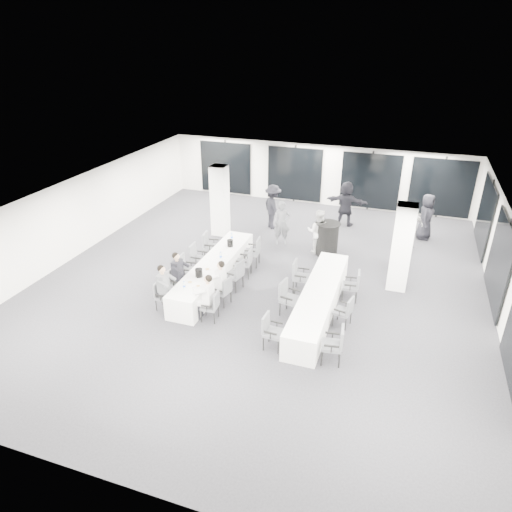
{
  "coord_description": "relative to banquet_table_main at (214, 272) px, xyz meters",
  "views": [
    {
      "loc": [
        4.06,
        -12.47,
        7.36
      ],
      "look_at": [
        -0.13,
        -0.2,
        0.98
      ],
      "focal_mm": 32.0,
      "sensor_mm": 36.0,
      "label": 1
    }
  ],
  "objects": [
    {
      "name": "water_bottle_a",
      "position": [
        -0.11,
        -1.85,
        0.49
      ],
      "size": [
        0.07,
        0.07,
        0.23
      ],
      "primitive_type": "cylinder",
      "color": "silver",
      "rests_on": "banquet_table_main"
    },
    {
      "name": "ice_bucket_near",
      "position": [
        -0.02,
        -1.06,
        0.5
      ],
      "size": [
        0.22,
        0.22,
        0.26
      ],
      "primitive_type": "cylinder",
      "color": "black",
      "rests_on": "banquet_table_main"
    },
    {
      "name": "plate_a",
      "position": [
        -0.11,
        -1.48,
        0.39
      ],
      "size": [
        0.21,
        0.21,
        0.03
      ],
      "color": "white",
      "rests_on": "banquet_table_main"
    },
    {
      "name": "water_bottle_b",
      "position": [
        0.14,
        0.25,
        0.49
      ],
      "size": [
        0.08,
        0.08,
        0.24
      ],
      "primitive_type": "cylinder",
      "color": "silver",
      "rests_on": "banquet_table_main"
    },
    {
      "name": "standing_guest_f",
      "position": [
        3.23,
        6.33,
        0.7
      ],
      "size": [
        2.02,
        0.92,
        2.14
      ],
      "primitive_type": "imported",
      "rotation": [
        0.0,
        0.0,
        3.06
      ],
      "color": "black",
      "rests_on": "floor"
    },
    {
      "name": "seated_guest_b",
      "position": [
        -0.67,
        -1.07,
        0.44
      ],
      "size": [
        0.5,
        0.38,
        1.44
      ],
      "rotation": [
        0.0,
        0.0,
        -1.57
      ],
      "color": "black",
      "rests_on": "floor"
    },
    {
      "name": "chair_side_right_near",
      "position": [
        4.42,
        -2.74,
        0.2
      ],
      "size": [
        0.57,
        0.61,
        1.0
      ],
      "rotation": [
        0.0,
        0.0,
        1.71
      ],
      "color": "#4C4F53",
      "rests_on": "floor"
    },
    {
      "name": "seated_guest_d",
      "position": [
        0.67,
        -1.15,
        0.44
      ],
      "size": [
        0.5,
        0.38,
        1.44
      ],
      "rotation": [
        0.0,
        0.0,
        1.57
      ],
      "color": "silver",
      "rests_on": "floor"
    },
    {
      "name": "standing_guest_d",
      "position": [
        5.85,
        4.59,
        0.66
      ],
      "size": [
        1.38,
        1.29,
        2.07
      ],
      "primitive_type": "imported",
      "rotation": [
        0.0,
        0.0,
        3.8
      ],
      "color": "silver",
      "rests_on": "floor"
    },
    {
      "name": "standing_guest_c",
      "position": [
        0.45,
        5.04,
        0.67
      ],
      "size": [
        1.44,
        1.45,
        2.09
      ],
      "primitive_type": "imported",
      "rotation": [
        0.0,
        0.0,
        2.34
      ],
      "color": "black",
      "rests_on": "floor"
    },
    {
      "name": "chair_main_right_mid",
      "position": [
        0.84,
        -0.2,
        0.2
      ],
      "size": [
        0.6,
        0.63,
        1.0
      ],
      "rotation": [
        0.0,
        0.0,
        1.36
      ],
      "color": "#4C4F53",
      "rests_on": "floor"
    },
    {
      "name": "standing_guest_e",
      "position": [
        6.4,
        5.94,
        0.65
      ],
      "size": [
        0.77,
        1.08,
        2.06
      ],
      "primitive_type": "imported",
      "rotation": [
        0.0,
        0.0,
        1.39
      ],
      "color": "black",
      "rests_on": "floor"
    },
    {
      "name": "ice_bucket_far",
      "position": [
        0.07,
        1.25,
        0.49
      ],
      "size": [
        0.21,
        0.21,
        0.24
      ],
      "primitive_type": "cylinder",
      "color": "black",
      "rests_on": "banquet_table_main"
    },
    {
      "name": "chair_side_right_mid",
      "position": [
        4.41,
        -1.11,
        0.14
      ],
      "size": [
        0.54,
        0.57,
        0.9
      ],
      "rotation": [
        0.0,
        0.0,
        1.35
      ],
      "color": "#4C4F53",
      "rests_on": "floor"
    },
    {
      "name": "chair_main_left_near",
      "position": [
        -0.83,
        -1.94,
        0.12
      ],
      "size": [
        0.46,
        0.51,
        0.86
      ],
      "rotation": [
        0.0,
        0.0,
        -1.51
      ],
      "color": "#4C4F53",
      "rests_on": "floor"
    },
    {
      "name": "chair_main_right_near",
      "position": [
        0.83,
        -2.03,
        0.14
      ],
      "size": [
        0.49,
        0.54,
        0.9
      ],
      "rotation": [
        0.0,
        0.0,
        1.66
      ],
      "color": "#4C4F53",
      "rests_on": "floor"
    },
    {
      "name": "plate_c",
      "position": [
        0.03,
        -0.56,
        0.39
      ],
      "size": [
        0.22,
        0.22,
        0.03
      ],
      "color": "white",
      "rests_on": "banquet_table_main"
    },
    {
      "name": "room",
      "position": [
        2.32,
        1.69,
        1.01
      ],
      "size": [
        14.04,
        16.04,
        2.84
      ],
      "color": "black",
      "rests_on": "ground"
    },
    {
      "name": "seated_guest_c",
      "position": [
        0.67,
        -2.04,
        0.44
      ],
      "size": [
        0.5,
        0.38,
        1.44
      ],
      "rotation": [
        0.0,
        0.0,
        1.57
      ],
      "color": "silver",
      "rests_on": "floor"
    },
    {
      "name": "standing_guest_b",
      "position": [
        2.71,
        3.28,
        0.58
      ],
      "size": [
        0.94,
        0.6,
        1.9
      ],
      "primitive_type": "imported",
      "rotation": [
        0.0,
        0.0,
        3.19
      ],
      "color": "silver",
      "rests_on": "floor"
    },
    {
      "name": "column_right",
      "position": [
        5.64,
        1.58,
        1.02
      ],
      "size": [
        0.6,
        0.6,
        2.8
      ],
      "primitive_type": "cube",
      "color": "white",
      "rests_on": "floor"
    },
    {
      "name": "chair_main_right_second",
      "position": [
        0.83,
        -1.16,
        0.14
      ],
      "size": [
        0.54,
        0.57,
        0.91
      ],
      "rotation": [
        0.0,
        0.0,
        1.36
      ],
      "color": "#4C4F53",
      "rests_on": "floor"
    },
    {
      "name": "chair_side_left_far",
      "position": [
        2.74,
        0.34,
        0.21
      ],
      "size": [
        0.54,
        0.6,
        1.03
      ],
      "rotation": [
        0.0,
        0.0,
        -1.54
      ],
      "color": "#4C4F53",
      "rests_on": "floor"
    },
    {
      "name": "banquet_table_side",
      "position": [
        3.58,
        -0.68,
        0.0
      ],
      "size": [
        0.9,
        5.0,
        0.75
      ],
      "primitive_type": "cube",
      "color": "white",
      "rests_on": "floor"
    },
    {
      "name": "chair_main_left_fourth",
      "position": [
        -0.84,
        0.48,
        0.2
      ],
      "size": [
        0.51,
        0.57,
        1.0
      ],
      "rotation": [
        0.0,
        0.0,
        -1.56
      ],
      "color": "#4C4F53",
      "rests_on": "floor"
    },
    {
      "name": "chair_side_left_mid",
      "position": [
        2.74,
        -1.02,
        0.22
      ],
      "size": [
        0.61,
        0.65,
        1.04
      ],
      "rotation": [
        0.0,
        0.0,
        -1.75
      ],
      "color": "#4C4F53",
      "rests_on": "floor"
    },
    {
      "name": "chair_side_right_far",
      "position": [
        4.41,
        0.36,
        0.17
      ],
      "size": [
        0.53,
        0.58,
        0.96
      ],
      "rotation": [
        0.0,
        0.0,
        1.68
      ],
      "color": "#4C4F53",
      "rests_on": "floor"
    },
    {
      "name": "standing_guest_a",
      "position": [
        1.23,
        3.63,
        0.59
      ],
      "size": [
        0.86,
        0.78,
        1.93
      ],
      "primitive_type": "imported",
      "rotation": [
        0.0,
        0.0,
        0.36
      ],
      "color": "#4F5156",
      "rests_on": "floor"
    },
    {
      "name": "wine_glass",
      "position": [
        0.27,
        -2.02,
        0.53
      ],
      "size": [
        0.08,
        0.08,
        0.21
      ],
      "color": "silver",
      "rests_on": "banquet_table_main"
    },
    {
      "name": "standing_guest_h",
      "position": [
        5.68,
        3.07,
        0.63
      ],
      "size": [
        0.95,
        1.13,
        2.01
      ],
      "primitive_type": "imported",
      "rotation": [
        0.0,
        0.0,
        2.01
      ],
      "color": "#4F5156",
      "rests_on": "floor"
    },
    {
      "name": "chair_main_left_mid",
      "position": [
        -0.84,
        -0.37,
        0.19
      ],
      "size": [
        0.51,
        0.57,
        0.99
      ],
      "rotation": [
        0.0,
        0.0,
        -1.56
      ],
      "color": "#4C4F53",
      "rests_on": "floor"
    },
    {
      "name": "chair_side_left_near",
      "position": [
        2.74,
        -2.69,
        0.17
      ],
      "size": [
        0.51,
        0.56,
        0.96
      ],
      "rotation": [
        0.0,
        0.0,
        -1.62
      ],
      "color": "#4C4F53",
      "rests_on": "floor"
    },
    {
      "name": "water_bottle_c",
      "position": [
        -0.09,
        1.79,
        0.5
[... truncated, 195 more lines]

